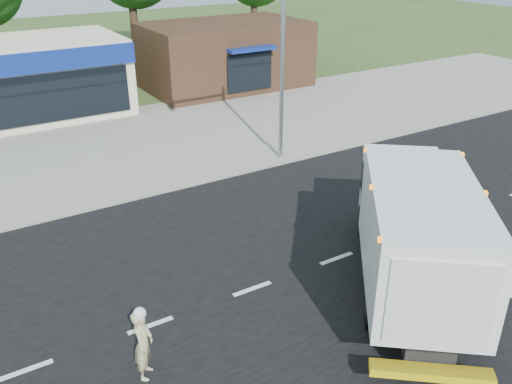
{
  "coord_description": "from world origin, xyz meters",
  "views": [
    {
      "loc": [
        -9.38,
        -10.68,
        8.97
      ],
      "look_at": [
        -1.49,
        2.28,
        1.7
      ],
      "focal_mm": 38.0,
      "sensor_mm": 36.0,
      "label": 1
    }
  ],
  "objects": [
    {
      "name": "traffic_signal_pole",
      "position": [
        2.35,
        7.6,
        4.92
      ],
      "size": [
        3.51,
        0.25,
        8.0
      ],
      "color": "gray",
      "rests_on": "ground"
    },
    {
      "name": "emergency_worker",
      "position": [
        -6.69,
        -1.54,
        0.91
      ],
      "size": [
        0.7,
        0.76,
        1.85
      ],
      "rotation": [
        0.0,
        0.0,
        1.0
      ],
      "color": "#CCBF88",
      "rests_on": "ground"
    },
    {
      "name": "ems_box_truck",
      "position": [
        0.63,
        -2.25,
        2.04
      ],
      "size": [
        6.87,
        7.76,
        3.53
      ],
      "rotation": [
        0.0,
        0.0,
        0.9
      ],
      "color": "black",
      "rests_on": "ground"
    },
    {
      "name": "ground",
      "position": [
        0.0,
        0.0,
        0.0
      ],
      "size": [
        120.0,
        120.0,
        0.0
      ],
      "primitive_type": "plane",
      "color": "#385123",
      "rests_on": "ground"
    },
    {
      "name": "sidewalk",
      "position": [
        0.0,
        8.2,
        0.06
      ],
      "size": [
        60.0,
        2.4,
        0.12
      ],
      "primitive_type": "cube",
      "color": "gray",
      "rests_on": "ground"
    },
    {
      "name": "brown_storefront",
      "position": [
        7.0,
        19.98,
        2.0
      ],
      "size": [
        10.0,
        6.7,
        4.0
      ],
      "color": "#382316",
      "rests_on": "ground"
    },
    {
      "name": "road_asphalt",
      "position": [
        0.0,
        0.0,
        0.0
      ],
      "size": [
        60.0,
        14.0,
        0.02
      ],
      "primitive_type": "cube",
      "color": "black",
      "rests_on": "ground"
    },
    {
      "name": "parking_apron",
      "position": [
        0.0,
        14.0,
        0.01
      ],
      "size": [
        60.0,
        9.0,
        0.02
      ],
      "primitive_type": "cube",
      "color": "gray",
      "rests_on": "ground"
    },
    {
      "name": "lane_markings",
      "position": [
        1.35,
        -1.35,
        0.02
      ],
      "size": [
        55.2,
        7.0,
        0.01
      ],
      "color": "silver",
      "rests_on": "road_asphalt"
    }
  ]
}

